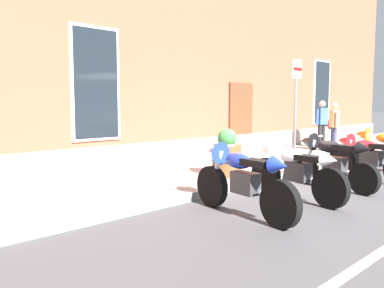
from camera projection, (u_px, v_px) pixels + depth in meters
name	position (u px, v px, depth m)	size (l,w,h in m)	color
ground_plane	(279.00, 181.00, 8.84)	(140.00, 140.00, 0.00)	#38383A
sidewalk	(224.00, 169.00, 9.94)	(31.65, 3.14, 0.15)	gray
motorcycle_blue_sport	(239.00, 177.00, 6.08)	(0.66, 2.13, 1.07)	black
motorcycle_white_sport	(292.00, 168.00, 7.10)	(0.66, 2.08, 1.00)	black
motorcycle_black_sport	(329.00, 159.00, 8.02)	(0.66, 1.97, 1.07)	black
motorcycle_red_sport	(366.00, 155.00, 8.81)	(0.68, 2.02, 1.01)	black
pedestrian_tan_coat	(334.00, 124.00, 12.88)	(0.51, 0.53, 1.55)	#2D3351
pedestrian_blue_top	(322.00, 122.00, 14.04)	(0.66, 0.27, 1.61)	black
parking_sign	(296.00, 97.00, 9.94)	(0.36, 0.07, 2.60)	#4C4C51
barrel_planter	(227.00, 156.00, 8.57)	(0.64, 0.64, 1.00)	brown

